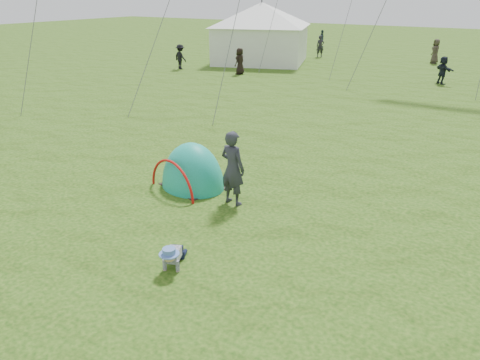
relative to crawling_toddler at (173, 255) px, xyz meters
The scene contains 12 objects.
ground 0.89m from the crawling_toddler, 44.43° to the left, with size 140.00×140.00×0.00m, color #133B0A.
crawling_toddler is the anchor object (origin of this frame).
popup_tent 4.13m from the crawling_toddler, 121.80° to the left, with size 1.94×1.59×2.51m, color #149A72.
standing_adult 3.28m from the crawling_toddler, 101.11° to the left, with size 0.70×0.46×1.93m, color #2B2D37.
event_marquee 28.72m from the crawling_toddler, 116.07° to the left, with size 6.69×6.69×4.60m, color white, non-canonical shape.
crowd_person_2 39.57m from the crawling_toddler, 108.55° to the left, with size 0.93×0.39×1.59m, color #2A3B46.
crowd_person_4 31.98m from the crawling_toddler, 92.22° to the left, with size 0.86×0.56×1.77m, color #3B322A.
crowd_person_5 23.53m from the crawling_toddler, 88.12° to the left, with size 1.47×0.47×1.58m, color #1B212E.
crowd_person_6 33.97m from the crawling_toddler, 117.48° to the left, with size 0.65×0.43×1.79m, color black.
crowd_person_9 25.24m from the crawling_toddler, 128.25° to the left, with size 1.07×0.62×1.66m, color black.
crowd_person_10 22.99m from the crawling_toddler, 118.65° to the left, with size 0.81×0.53×1.66m, color black.
crowd_person_12 32.37m from the crawling_toddler, 107.86° to the left, with size 0.62×0.41×1.70m, color #222129.
Camera 1 is at (4.71, -6.62, 5.08)m, focal length 35.00 mm.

